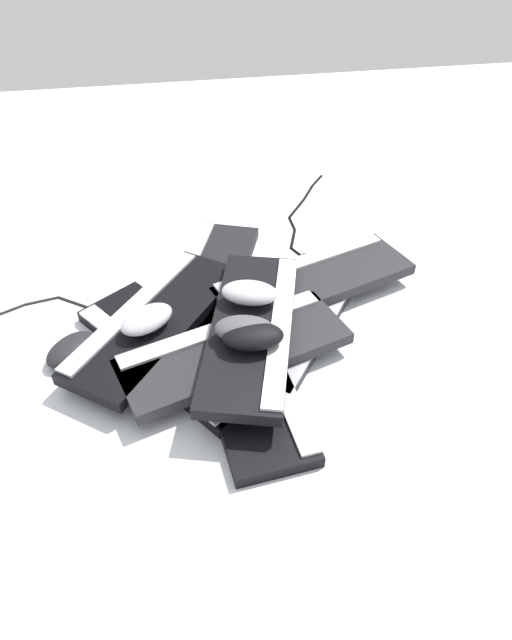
{
  "coord_description": "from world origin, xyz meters",
  "views": [
    {
      "loc": [
        0.81,
        -0.15,
        0.8
      ],
      "look_at": [
        -0.04,
        -0.01,
        0.04
      ],
      "focal_mm": 32.0,
      "sensor_mm": 36.0,
      "label": 1
    }
  ],
  "objects_px": {
    "keyboard_0": "(247,376)",
    "mouse_4": "(71,349)",
    "keyboard_5": "(314,280)",
    "mouse_0": "(245,329)",
    "keyboard_1": "(298,320)",
    "keyboard_4": "(234,350)",
    "keyboard_3": "(171,350)",
    "mouse_2": "(147,319)",
    "mouse_1": "(253,336)",
    "keyboard_6": "(253,328)",
    "keyboard_7": "(156,320)",
    "keyboard_2": "(208,280)",
    "mouse_3": "(250,293)"
  },
  "relations": [
    {
      "from": "keyboard_3",
      "to": "keyboard_4",
      "type": "height_order",
      "value": "keyboard_4"
    },
    {
      "from": "keyboard_0",
      "to": "keyboard_2",
      "type": "distance_m",
      "value": 0.31
    },
    {
      "from": "keyboard_1",
      "to": "keyboard_7",
      "type": "distance_m",
      "value": 0.29
    },
    {
      "from": "mouse_2",
      "to": "mouse_3",
      "type": "xyz_separation_m",
      "value": [
        -0.01,
        0.2,
        0.03
      ]
    },
    {
      "from": "keyboard_3",
      "to": "mouse_4",
      "type": "relative_size",
      "value": 4.04
    },
    {
      "from": "keyboard_1",
      "to": "keyboard_6",
      "type": "relative_size",
      "value": 0.96
    },
    {
      "from": "keyboard_2",
      "to": "keyboard_1",
      "type": "bearing_deg",
      "value": 45.07
    },
    {
      "from": "keyboard_5",
      "to": "keyboard_6",
      "type": "height_order",
      "value": "keyboard_6"
    },
    {
      "from": "keyboard_3",
      "to": "keyboard_7",
      "type": "bearing_deg",
      "value": -159.44
    },
    {
      "from": "mouse_3",
      "to": "keyboard_0",
      "type": "bearing_deg",
      "value": 95.49
    },
    {
      "from": "keyboard_5",
      "to": "mouse_1",
      "type": "height_order",
      "value": "mouse_1"
    },
    {
      "from": "keyboard_5",
      "to": "mouse_0",
      "type": "relative_size",
      "value": 4.23
    },
    {
      "from": "keyboard_0",
      "to": "mouse_4",
      "type": "height_order",
      "value": "mouse_4"
    },
    {
      "from": "keyboard_7",
      "to": "mouse_1",
      "type": "distance_m",
      "value": 0.24
    },
    {
      "from": "keyboard_4",
      "to": "mouse_2",
      "type": "distance_m",
      "value": 0.18
    },
    {
      "from": "keyboard_1",
      "to": "keyboard_5",
      "type": "relative_size",
      "value": 0.96
    },
    {
      "from": "keyboard_1",
      "to": "keyboard_4",
      "type": "xyz_separation_m",
      "value": [
        0.1,
        -0.15,
        0.03
      ]
    },
    {
      "from": "keyboard_1",
      "to": "keyboard_4",
      "type": "bearing_deg",
      "value": -56.58
    },
    {
      "from": "keyboard_1",
      "to": "mouse_4",
      "type": "distance_m",
      "value": 0.46
    },
    {
      "from": "keyboard_1",
      "to": "mouse_2",
      "type": "distance_m",
      "value": 0.31
    },
    {
      "from": "keyboard_0",
      "to": "keyboard_6",
      "type": "height_order",
      "value": "keyboard_6"
    },
    {
      "from": "mouse_0",
      "to": "keyboard_5",
      "type": "bearing_deg",
      "value": -117.55
    },
    {
      "from": "keyboard_5",
      "to": "mouse_0",
      "type": "bearing_deg",
      "value": -41.69
    },
    {
      "from": "mouse_2",
      "to": "mouse_4",
      "type": "bearing_deg",
      "value": -34.76
    },
    {
      "from": "keyboard_7",
      "to": "mouse_3",
      "type": "bearing_deg",
      "value": 81.74
    },
    {
      "from": "mouse_3",
      "to": "mouse_4",
      "type": "relative_size",
      "value": 1.0
    },
    {
      "from": "mouse_0",
      "to": "mouse_2",
      "type": "bearing_deg",
      "value": -13.7
    },
    {
      "from": "keyboard_3",
      "to": "mouse_2",
      "type": "height_order",
      "value": "mouse_2"
    },
    {
      "from": "keyboard_2",
      "to": "keyboard_6",
      "type": "height_order",
      "value": "keyboard_6"
    },
    {
      "from": "keyboard_0",
      "to": "mouse_4",
      "type": "relative_size",
      "value": 4.13
    },
    {
      "from": "keyboard_5",
      "to": "keyboard_7",
      "type": "xyz_separation_m",
      "value": [
        0.08,
        -0.35,
        0.0
      ]
    },
    {
      "from": "keyboard_1",
      "to": "mouse_1",
      "type": "distance_m",
      "value": 0.2
    },
    {
      "from": "mouse_0",
      "to": "mouse_1",
      "type": "height_order",
      "value": "same"
    },
    {
      "from": "keyboard_3",
      "to": "mouse_1",
      "type": "xyz_separation_m",
      "value": [
        0.09,
        0.15,
        0.1
      ]
    },
    {
      "from": "mouse_1",
      "to": "mouse_4",
      "type": "xyz_separation_m",
      "value": [
        -0.12,
        -0.34,
        -0.09
      ]
    },
    {
      "from": "keyboard_2",
      "to": "keyboard_4",
      "type": "xyz_separation_m",
      "value": [
        0.27,
        0.02,
        0.03
      ]
    },
    {
      "from": "keyboard_3",
      "to": "keyboard_7",
      "type": "relative_size",
      "value": 1.01
    },
    {
      "from": "keyboard_4",
      "to": "keyboard_5",
      "type": "bearing_deg",
      "value": 133.05
    },
    {
      "from": "keyboard_1",
      "to": "keyboard_2",
      "type": "height_order",
      "value": "same"
    },
    {
      "from": "keyboard_2",
      "to": "keyboard_6",
      "type": "distance_m",
      "value": 0.26
    },
    {
      "from": "keyboard_4",
      "to": "mouse_2",
      "type": "xyz_separation_m",
      "value": [
        -0.08,
        -0.16,
        0.04
      ]
    },
    {
      "from": "keyboard_5",
      "to": "keyboard_4",
      "type": "bearing_deg",
      "value": -46.95
    },
    {
      "from": "keyboard_6",
      "to": "mouse_1",
      "type": "xyz_separation_m",
      "value": [
        0.06,
        -0.01,
        0.04
      ]
    },
    {
      "from": "keyboard_0",
      "to": "keyboard_1",
      "type": "height_order",
      "value": "same"
    },
    {
      "from": "keyboard_2",
      "to": "mouse_4",
      "type": "height_order",
      "value": "mouse_4"
    },
    {
      "from": "keyboard_6",
      "to": "keyboard_1",
      "type": "bearing_deg",
      "value": 124.85
    },
    {
      "from": "keyboard_4",
      "to": "mouse_4",
      "type": "relative_size",
      "value": 4.23
    },
    {
      "from": "mouse_1",
      "to": "keyboard_3",
      "type": "bearing_deg",
      "value": 153.59
    },
    {
      "from": "mouse_1",
      "to": "mouse_0",
      "type": "bearing_deg",
      "value": 122.94
    },
    {
      "from": "keyboard_0",
      "to": "keyboard_2",
      "type": "relative_size",
      "value": 0.98
    }
  ]
}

